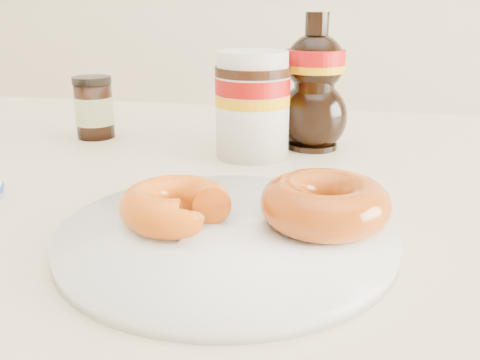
% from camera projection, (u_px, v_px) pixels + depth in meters
% --- Properties ---
extents(dining_table, '(1.40, 0.90, 0.75)m').
position_uv_depth(dining_table, '(298.00, 281.00, 0.52)').
color(dining_table, beige).
rests_on(dining_table, ground).
extents(plate, '(0.26, 0.26, 0.01)m').
position_uv_depth(plate, '(226.00, 235.00, 0.41)').
color(plate, white).
rests_on(plate, dining_table).
extents(donut_bitten, '(0.10, 0.10, 0.03)m').
position_uv_depth(donut_bitten, '(176.00, 205.00, 0.41)').
color(donut_bitten, '#CB540B').
rests_on(donut_bitten, plate).
extents(donut_whole, '(0.10, 0.10, 0.04)m').
position_uv_depth(donut_whole, '(325.00, 203.00, 0.41)').
color(donut_whole, '#9C330A').
rests_on(donut_whole, plate).
extents(nutella_jar, '(0.09, 0.09, 0.12)m').
position_uv_depth(nutella_jar, '(252.00, 101.00, 0.62)').
color(nutella_jar, white).
rests_on(nutella_jar, dining_table).
extents(syrup_bottle, '(0.10, 0.09, 0.16)m').
position_uv_depth(syrup_bottle, '(314.00, 82.00, 0.65)').
color(syrup_bottle, black).
rests_on(syrup_bottle, dining_table).
extents(dark_jar, '(0.05, 0.05, 0.08)m').
position_uv_depth(dark_jar, '(94.00, 108.00, 0.72)').
color(dark_jar, black).
rests_on(dark_jar, dining_table).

